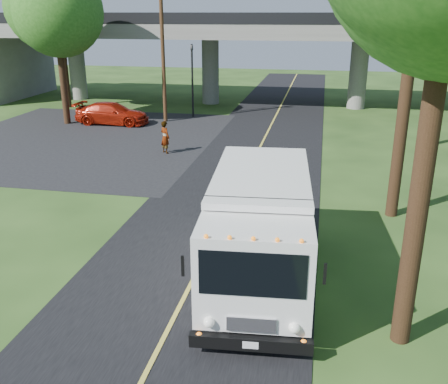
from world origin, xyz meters
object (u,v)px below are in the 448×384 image
(red_sedan, at_px, (112,114))
(step_van, at_px, (260,226))
(traffic_signal, at_px, (192,73))
(utility_pole, at_px, (163,55))
(tree_left_lot, at_px, (56,2))
(tree_left_far, at_px, (60,10))
(pedestrian, at_px, (165,137))

(red_sedan, bearing_deg, step_van, -146.66)
(red_sedan, bearing_deg, traffic_signal, -53.84)
(utility_pole, distance_m, tree_left_lot, 7.43)
(utility_pole, relative_size, red_sedan, 1.77)
(traffic_signal, xyz_separation_m, utility_pole, (-1.50, -2.00, 1.40))
(tree_left_far, distance_m, pedestrian, 18.07)
(utility_pole, bearing_deg, red_sedan, -155.42)
(utility_pole, bearing_deg, step_van, -65.86)
(tree_left_far, bearing_deg, red_sedan, -41.97)
(utility_pole, relative_size, step_van, 1.20)
(step_van, bearing_deg, utility_pole, 109.58)
(tree_left_far, xyz_separation_m, pedestrian, (11.85, -11.97, -6.55))
(tree_left_lot, xyz_separation_m, tree_left_far, (-3.00, 6.00, -0.45))
(utility_pole, bearing_deg, tree_left_lot, -161.03)
(pedestrian, bearing_deg, traffic_signal, -46.64)
(utility_pole, relative_size, tree_left_far, 0.91)
(tree_left_far, bearing_deg, traffic_signal, -9.65)
(step_van, bearing_deg, tree_left_lot, 125.37)
(tree_left_far, bearing_deg, pedestrian, -45.29)
(utility_pole, distance_m, tree_left_far, 10.45)
(utility_pole, xyz_separation_m, tree_left_far, (-9.29, 3.84, 2.86))
(tree_left_far, bearing_deg, step_van, -52.94)
(step_van, xyz_separation_m, pedestrian, (-6.79, 12.71, -0.78))
(step_van, distance_m, pedestrian, 14.43)
(tree_left_lot, bearing_deg, traffic_signal, 28.11)
(tree_left_lot, distance_m, step_van, 25.14)
(tree_left_lot, bearing_deg, tree_left_far, 116.57)
(traffic_signal, relative_size, utility_pole, 0.58)
(traffic_signal, height_order, pedestrian, traffic_signal)
(traffic_signal, distance_m, step_van, 24.20)
(tree_left_lot, distance_m, pedestrian, 12.77)
(traffic_signal, distance_m, tree_left_far, 11.75)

